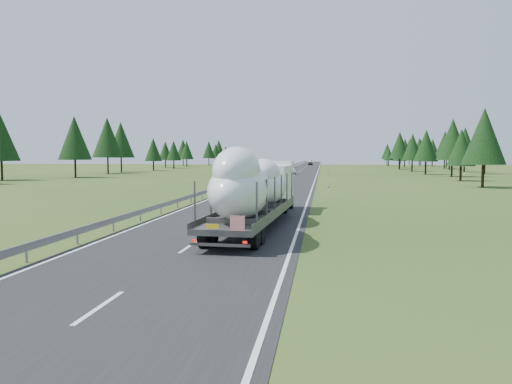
# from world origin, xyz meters

# --- Properties ---
(ground) EXTENTS (400.00, 400.00, 0.00)m
(ground) POSITION_xyz_m (0.00, 0.00, 0.00)
(ground) COLOR #304617
(ground) RESTS_ON ground
(road_surface) EXTENTS (10.00, 400.00, 0.02)m
(road_surface) POSITION_xyz_m (0.00, 100.00, 0.01)
(road_surface) COLOR black
(road_surface) RESTS_ON ground
(guardrail) EXTENTS (0.10, 400.00, 0.76)m
(guardrail) POSITION_xyz_m (-5.30, 99.94, 0.60)
(guardrail) COLOR slate
(guardrail) RESTS_ON ground
(marker_posts) EXTENTS (0.13, 350.08, 1.00)m
(marker_posts) POSITION_xyz_m (6.50, 155.00, 0.54)
(marker_posts) COLOR silver
(marker_posts) RESTS_ON ground
(highway_sign) EXTENTS (0.08, 0.90, 2.60)m
(highway_sign) POSITION_xyz_m (7.20, 80.00, 1.81)
(highway_sign) COLOR slate
(highway_sign) RESTS_ON ground
(tree_line_right) EXTENTS (27.84, 255.90, 11.66)m
(tree_line_right) POSITION_xyz_m (38.39, 91.94, 6.57)
(tree_line_right) COLOR black
(tree_line_right) RESTS_ON ground
(tree_line_left) EXTENTS (13.87, 254.79, 12.53)m
(tree_line_left) POSITION_xyz_m (-43.19, 93.83, 6.82)
(tree_line_left) COLOR black
(tree_line_left) RESTS_ON ground
(boat_truck) EXTENTS (3.60, 19.86, 4.51)m
(boat_truck) POSITION_xyz_m (2.19, 6.97, 2.32)
(boat_truck) COLOR white
(boat_truck) RESTS_ON ground
(distant_van) EXTENTS (3.23, 5.99, 1.60)m
(distant_van) POSITION_xyz_m (-1.34, 87.02, 0.80)
(distant_van) COLOR white
(distant_van) RESTS_ON ground
(distant_car_dark) EXTENTS (1.96, 4.40, 1.47)m
(distant_car_dark) POSITION_xyz_m (0.68, 183.69, 0.74)
(distant_car_dark) COLOR black
(distant_car_dark) RESTS_ON ground
(distant_car_blue) EXTENTS (1.60, 4.43, 1.45)m
(distant_car_blue) POSITION_xyz_m (-0.99, 248.05, 0.73)
(distant_car_blue) COLOR #16263F
(distant_car_blue) RESTS_ON ground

